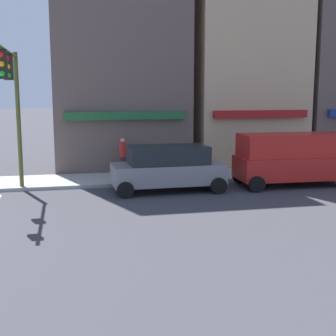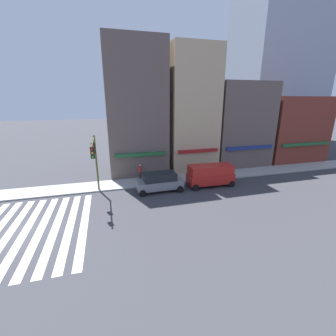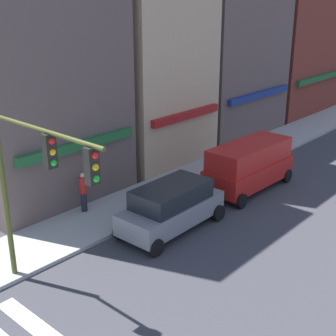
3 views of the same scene
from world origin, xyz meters
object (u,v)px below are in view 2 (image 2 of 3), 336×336
Objects in this scene: suv_grey at (160,181)px; van_red at (210,174)px; pedestrian_red_jacket at (140,171)px; traffic_signal at (95,155)px.

van_red is (5.71, -0.00, 0.25)m from suv_grey.
van_red reaches higher than pedestrian_red_jacket.
van_red reaches higher than suv_grey.
traffic_signal is 12.18m from van_red.
traffic_signal reaches higher than pedestrian_red_jacket.
suv_grey is 5.71m from van_red.
pedestrian_red_jacket is (-1.46, 3.75, 0.04)m from suv_grey.
suv_grey is 0.94× the size of van_red.
suv_grey is (6.11, 0.20, -3.21)m from traffic_signal.
traffic_signal reaches higher than suv_grey.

